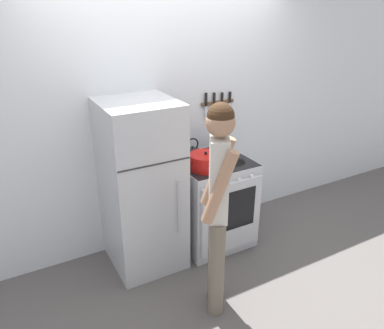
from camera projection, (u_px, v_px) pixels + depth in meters
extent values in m
plane|color=#5B5654|center=(171.00, 230.00, 4.12)|extent=(14.00, 14.00, 0.00)
cube|color=silver|center=(167.00, 118.00, 3.63)|extent=(10.00, 0.06, 2.55)
cube|color=#B7BABF|center=(142.00, 187.00, 3.35)|extent=(0.63, 0.65, 1.57)
cube|color=#2D2D2D|center=(155.00, 165.00, 2.95)|extent=(0.62, 0.01, 0.01)
cylinder|color=#B2B5BA|center=(179.00, 208.00, 3.20)|extent=(0.02, 0.02, 0.50)
cube|color=silver|center=(212.00, 201.00, 3.80)|extent=(0.71, 0.68, 0.90)
cube|color=black|center=(213.00, 161.00, 3.62)|extent=(0.69, 0.66, 0.02)
cube|color=black|center=(229.00, 216.00, 3.55)|extent=(0.61, 0.05, 0.68)
cylinder|color=black|center=(206.00, 169.00, 3.44)|extent=(0.22, 0.22, 0.01)
cylinder|color=black|center=(234.00, 163.00, 3.58)|extent=(0.22, 0.22, 0.01)
cylinder|color=black|center=(191.00, 159.00, 3.66)|extent=(0.22, 0.22, 0.01)
cylinder|color=black|center=(219.00, 153.00, 3.80)|extent=(0.22, 0.22, 0.01)
cylinder|color=silver|center=(213.00, 186.00, 3.27)|extent=(0.04, 0.02, 0.04)
cylinder|color=silver|center=(226.00, 183.00, 3.33)|extent=(0.04, 0.02, 0.04)
cylinder|color=silver|center=(239.00, 179.00, 3.39)|extent=(0.04, 0.02, 0.04)
cylinder|color=silver|center=(252.00, 176.00, 3.45)|extent=(0.04, 0.02, 0.04)
cube|color=silver|center=(232.00, 217.00, 3.50)|extent=(0.65, 0.03, 0.72)
cube|color=black|center=(233.00, 211.00, 3.46)|extent=(0.49, 0.01, 0.40)
cylinder|color=red|center=(206.00, 162.00, 3.41)|extent=(0.29, 0.29, 0.13)
cylinder|color=red|center=(206.00, 155.00, 3.38)|extent=(0.30, 0.30, 0.02)
sphere|color=black|center=(206.00, 153.00, 3.37)|extent=(0.03, 0.03, 0.03)
cylinder|color=red|center=(191.00, 161.00, 3.33)|extent=(0.03, 0.02, 0.02)
cylinder|color=red|center=(220.00, 155.00, 3.46)|extent=(0.03, 0.02, 0.02)
cylinder|color=black|center=(192.00, 154.00, 3.64)|extent=(0.17, 0.17, 0.09)
cone|color=black|center=(192.00, 149.00, 3.62)|extent=(0.16, 0.16, 0.02)
sphere|color=black|center=(192.00, 147.00, 3.61)|extent=(0.02, 0.02, 0.02)
cone|color=black|center=(200.00, 152.00, 3.67)|extent=(0.10, 0.03, 0.08)
torus|color=black|center=(192.00, 145.00, 3.60)|extent=(0.13, 0.01, 0.13)
cylinder|color=silver|center=(220.00, 146.00, 3.78)|extent=(0.07, 0.07, 0.14)
cylinder|color=#9E7547|center=(219.00, 140.00, 3.76)|extent=(0.05, 0.02, 0.22)
cylinder|color=#232326|center=(220.00, 138.00, 3.76)|extent=(0.02, 0.04, 0.24)
cylinder|color=#B2B5BA|center=(222.00, 138.00, 3.74)|extent=(0.03, 0.05, 0.26)
cylinder|color=#4C4C51|center=(222.00, 140.00, 3.74)|extent=(0.02, 0.02, 0.22)
cylinder|color=#C63D33|center=(220.00, 138.00, 3.75)|extent=(0.05, 0.02, 0.24)
cylinder|color=#6B6051|center=(217.00, 270.00, 2.87)|extent=(0.12, 0.12, 0.84)
cylinder|color=#6B6051|center=(216.00, 256.00, 3.02)|extent=(0.12, 0.12, 0.84)
cube|color=beige|center=(219.00, 179.00, 2.65)|extent=(0.23, 0.27, 0.63)
cylinder|color=#A87A5B|center=(220.00, 188.00, 2.54)|extent=(0.26, 0.20, 0.56)
cylinder|color=#A87A5B|center=(218.00, 172.00, 2.77)|extent=(0.26, 0.20, 0.56)
sphere|color=#A87A5B|center=(221.00, 123.00, 2.49)|extent=(0.20, 0.20, 0.20)
sphere|color=#382314|center=(221.00, 116.00, 2.47)|extent=(0.19, 0.19, 0.19)
cube|color=brown|center=(217.00, 103.00, 3.80)|extent=(0.38, 0.02, 0.03)
cube|color=silver|center=(206.00, 111.00, 3.76)|extent=(0.02, 0.00, 0.14)
cube|color=black|center=(206.00, 99.00, 3.71)|extent=(0.02, 0.02, 0.12)
cube|color=silver|center=(214.00, 114.00, 3.82)|extent=(0.03, 0.00, 0.22)
cube|color=black|center=(214.00, 98.00, 3.75)|extent=(0.02, 0.02, 0.11)
cube|color=silver|center=(222.00, 112.00, 3.86)|extent=(0.02, 0.00, 0.21)
cube|color=black|center=(222.00, 97.00, 3.79)|extent=(0.02, 0.02, 0.10)
cube|color=silver|center=(229.00, 109.00, 3.89)|extent=(0.03, 0.00, 0.17)
cube|color=black|center=(230.00, 96.00, 3.84)|extent=(0.02, 0.02, 0.10)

